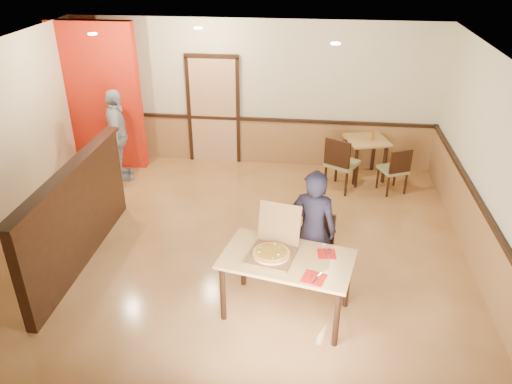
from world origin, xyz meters
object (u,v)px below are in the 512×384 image
Objects in this scene: condiment at (372,136)px; side_table at (366,148)px; pizza_box at (273,250)px; passerby at (118,136)px; diner_chair at (315,244)px; main_table at (287,265)px; side_chair_right at (395,169)px; diner at (313,230)px; side_chair_left at (340,162)px.

side_table is at bearing 147.97° from condiment.
passerby is at bearing 145.85° from pizza_box.
condiment is at bearing 89.68° from diner_chair.
side_table is (1.22, 4.01, -0.11)m from main_table.
diner reaches higher than side_chair_right.
main_table is 2.36× the size of pizza_box.
main_table is 3.47m from side_chair_left.
diner is 2.35× the size of pizza_box.
side_chair_right is 0.78m from condiment.
side_chair_left is at bearing -109.44° from passerby.
diner_chair is 2.97m from side_chair_right.
diner is 0.74m from pizza_box.
main_table is 1.91× the size of side_chair_right.
diner_chair is at bearing 68.46° from pizza_box.
diner_chair is at bearing 79.25° from main_table.
diner_chair is 3.35m from condiment.
diner_chair is 0.96m from pizza_box.
condiment is (4.63, 0.55, -0.01)m from passerby.
diner_chair is 1.05× the size of side_table.
diner reaches higher than diner_chair.
diner is 4.56m from passerby.
condiment is at bearing -32.03° from side_table.
side_chair_left is 3.48m from pizza_box.
side_chair_right is (1.38, 2.63, -0.04)m from diner_chair.
side_chair_right is 3.13m from diner.
condiment is at bearing -78.82° from side_chair_right.
pizza_box is at bearing -107.46° from diner_chair.
diner_chair is 0.56× the size of diner.
side_chair_left is at bearing -23.75° from side_chair_right.
diner_chair is 0.92× the size of side_chair_left.
main_table is 3.81m from side_chair_right.
passerby is (-3.32, 3.41, 0.16)m from main_table.
passerby is 10.76× the size of condiment.
condiment reaches higher than main_table.
main_table is 0.86m from diner_chair.
passerby is at bearing -26.05° from diner.
pizza_box is at bearing 63.33° from diner.
pizza_box is 4.18m from condiment.
side_chair_left reaches higher than side_table.
side_chair_right reaches higher than side_table.
condiment is at bearing -106.08° from side_chair_left.
pizza_box is (-1.40, -3.96, 0.29)m from side_table.
diner_chair is 1.07× the size of side_chair_right.
side_chair_right is (1.70, 3.40, -0.23)m from main_table.
passerby reaches higher than diner.
diner is (-0.45, -2.76, 0.27)m from side_chair_left.
main_table is 0.97× the size of passerby.
pizza_box reaches higher than side_chair_left.
side_chair_left is 6.35× the size of condiment.
diner_chair is at bearing -107.14° from condiment.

